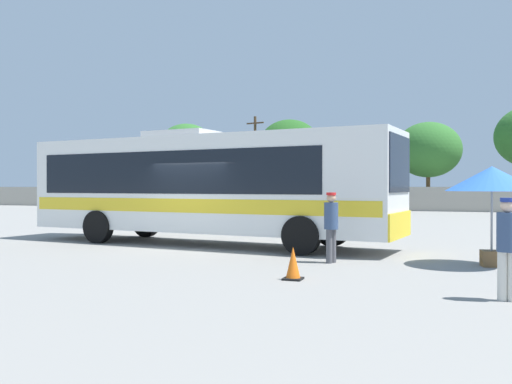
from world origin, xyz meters
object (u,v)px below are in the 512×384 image
at_px(coach_bus_white_yellow, 202,183).
at_px(utility_pole_near, 255,160).
at_px(attendant_by_bus_door, 331,223).
at_px(parked_car_leftmost_red, 176,200).
at_px(passenger_waiting_on_apron, 507,242).
at_px(roadside_tree_left, 186,148).
at_px(parked_car_second_grey, 244,201).
at_px(roadside_tree_midright, 428,150).
at_px(traffic_cone_on_apron, 293,264).
at_px(roadside_tree_midleft, 289,146).
at_px(vendor_umbrella_near_gate_blue, 492,181).
at_px(parked_car_third_white, 349,201).

xyz_separation_m(coach_bus_white_yellow, utility_pole_near, (-9.43, 30.83, 2.34)).
xyz_separation_m(attendant_by_bus_door, parked_car_leftmost_red, (-17.86, 25.64, -0.20)).
relative_size(passenger_waiting_on_apron, roadside_tree_left, 0.20).
height_order(attendant_by_bus_door, parked_car_second_grey, attendant_by_bus_door).
bearing_deg(roadside_tree_midright, coach_bus_white_yellow, -100.29).
relative_size(passenger_waiting_on_apron, traffic_cone_on_apron, 2.54).
distance_m(parked_car_second_grey, roadside_tree_left, 14.79).
xyz_separation_m(parked_car_second_grey, roadside_tree_left, (-9.89, 9.87, 4.85)).
relative_size(utility_pole_near, roadside_tree_left, 1.02).
xyz_separation_m(roadside_tree_midleft, traffic_cone_on_apron, (10.64, -35.93, -5.08)).
xyz_separation_m(vendor_umbrella_near_gate_blue, parked_car_second_grey, (-15.64, 25.04, -1.16)).
relative_size(parked_car_leftmost_red, utility_pole_near, 0.51).
bearing_deg(coach_bus_white_yellow, roadside_tree_midleft, 101.34).
distance_m(attendant_by_bus_door, parked_car_leftmost_red, 31.25).
height_order(parked_car_second_grey, parked_car_third_white, parked_car_third_white).
height_order(attendant_by_bus_door, roadside_tree_midright, roadside_tree_midright).
height_order(utility_pole_near, roadside_tree_left, utility_pole_near).
xyz_separation_m(parked_car_second_grey, utility_pole_near, (-2.04, 7.97, 3.48)).
xyz_separation_m(parked_car_third_white, roadside_tree_midleft, (-6.52, 7.28, 4.60)).
bearing_deg(roadside_tree_midleft, roadside_tree_midright, -1.74).
height_order(parked_car_third_white, traffic_cone_on_apron, parked_car_third_white).
relative_size(parked_car_leftmost_red, parked_car_second_grey, 0.94).
height_order(utility_pole_near, traffic_cone_on_apron, utility_pole_near).
bearing_deg(traffic_cone_on_apron, roadside_tree_midright, 88.47).
height_order(roadside_tree_left, roadside_tree_midleft, roadside_tree_left).
bearing_deg(utility_pole_near, passenger_waiting_on_apron, -64.49).
bearing_deg(attendant_by_bus_door, roadside_tree_left, 121.73).
bearing_deg(vendor_umbrella_near_gate_blue, roadside_tree_midleft, 113.73).
height_order(parked_car_second_grey, roadside_tree_midleft, roadside_tree_midleft).
height_order(parked_car_leftmost_red, parked_car_second_grey, parked_car_second_grey).
distance_m(coach_bus_white_yellow, attendant_by_bus_door, 5.59).
xyz_separation_m(coach_bus_white_yellow, parked_car_second_grey, (-7.39, 22.86, -1.14)).
height_order(coach_bus_white_yellow, traffic_cone_on_apron, coach_bus_white_yellow).
distance_m(coach_bus_white_yellow, vendor_umbrella_near_gate_blue, 8.54).
bearing_deg(roadside_tree_midleft, parked_car_leftmost_red, -132.34).
distance_m(passenger_waiting_on_apron, roadside_tree_midright, 36.66).
height_order(parked_car_second_grey, roadside_tree_left, roadside_tree_left).
height_order(attendant_by_bus_door, traffic_cone_on_apron, attendant_by_bus_door).
xyz_separation_m(roadside_tree_midright, traffic_cone_on_apron, (-0.95, -35.58, -4.44)).
distance_m(parked_car_third_white, traffic_cone_on_apron, 28.95).
bearing_deg(passenger_waiting_on_apron, roadside_tree_midright, 94.36).
distance_m(parked_car_leftmost_red, parked_car_second_grey, 5.75).
distance_m(vendor_umbrella_near_gate_blue, roadside_tree_midleft, 35.87).
distance_m(parked_car_leftmost_red, traffic_cone_on_apron, 33.29).
height_order(parked_car_second_grey, traffic_cone_on_apron, parked_car_second_grey).
xyz_separation_m(parked_car_second_grey, roadside_tree_midright, (12.86, 7.30, 3.98)).
relative_size(roadside_tree_left, roadside_tree_midleft, 1.04).
distance_m(attendant_by_bus_door, roadside_tree_left, 42.08).
bearing_deg(roadside_tree_left, roadside_tree_midright, -6.45).
bearing_deg(roadside_tree_midright, utility_pole_near, 177.39).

